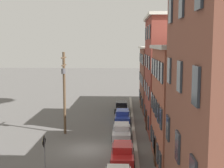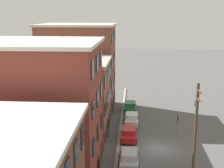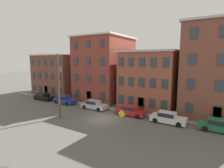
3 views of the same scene
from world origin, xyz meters
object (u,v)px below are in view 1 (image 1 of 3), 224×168
car_blue (122,115)px  caution_sign (44,146)px  car_red (122,152)px  car_black (122,106)px  utility_pole (64,88)px  car_silver (122,131)px

car_blue → caution_sign: caution_sign is taller
car_blue → caution_sign: 16.48m
car_blue → car_red: size_ratio=1.00×
car_black → utility_pole: size_ratio=0.50×
car_silver → car_red: bearing=1.3°
car_black → caution_sign: (21.10, -5.73, 1.08)m
car_black → utility_pole: (11.44, -6.00, 4.21)m
car_silver → utility_pole: size_ratio=0.50×
car_blue → car_silver: (6.94, -0.04, 0.00)m
car_silver → caution_sign: 10.31m
car_red → caution_sign: (1.88, -6.02, 1.08)m
car_blue → utility_pole: utility_pole is taller
car_silver → car_red: same height
car_black → caution_sign: 21.89m
car_silver → utility_pole: utility_pole is taller
car_silver → utility_pole: bearing=-101.5°
car_blue → car_red: bearing=0.4°
car_black → car_red: size_ratio=1.00×
car_black → car_silver: 12.69m
car_blue → utility_pole: size_ratio=0.50×
car_blue → car_red: same height
car_silver → caution_sign: (8.41, -5.88, 1.08)m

